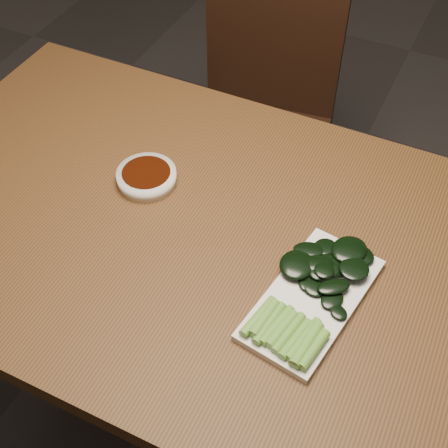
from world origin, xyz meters
TOP-DOWN VIEW (x-y plane):
  - ground at (0.00, 0.00)m, footprint 6.00×6.00m
  - table at (0.00, 0.00)m, footprint 1.40×0.80m
  - chair_far at (-0.21, 0.67)m, footprint 0.44×0.44m
  - sauce_bowl at (-0.21, 0.06)m, footprint 0.12×0.12m
  - serving_plate at (0.19, -0.07)m, footprint 0.18×0.30m
  - gai_lan at (0.19, -0.06)m, footprint 0.16×0.30m

SIDE VIEW (x-z plane):
  - ground at x=0.00m, z-range 0.00..0.00m
  - chair_far at x=-0.21m, z-range 0.04..0.93m
  - table at x=0.00m, z-range 0.30..1.05m
  - serving_plate at x=0.19m, z-range 0.75..0.76m
  - sauce_bowl at x=-0.21m, z-range 0.75..0.78m
  - gai_lan at x=0.19m, z-range 0.76..0.79m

